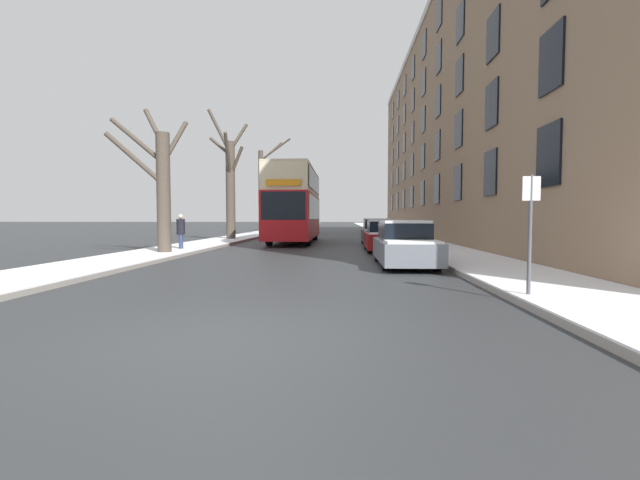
# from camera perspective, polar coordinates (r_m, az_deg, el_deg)

# --- Properties ---
(ground_plane) EXTENTS (320.00, 320.00, 0.00)m
(ground_plane) POSITION_cam_1_polar(r_m,az_deg,el_deg) (5.90, -13.26, -12.49)
(ground_plane) COLOR #303335
(sidewalk_left) EXTENTS (2.83, 130.00, 0.16)m
(sidewalk_left) POSITION_cam_1_polar(r_m,az_deg,el_deg) (58.99, -4.55, 1.51)
(sidewalk_left) COLOR gray
(sidewalk_left) RESTS_ON ground
(sidewalk_right) EXTENTS (2.83, 130.00, 0.16)m
(sidewalk_right) POSITION_cam_1_polar(r_m,az_deg,el_deg) (58.65, 7.45, 1.49)
(sidewalk_right) COLOR gray
(sidewalk_right) RESTS_ON ground
(terrace_facade_right) EXTENTS (9.10, 49.69, 16.85)m
(terrace_facade_right) POSITION_cam_1_polar(r_m,az_deg,el_deg) (34.51, 21.25, 14.23)
(terrace_facade_right) COLOR #8C7056
(terrace_facade_right) RESTS_ON ground
(bare_tree_left_0) EXTENTS (3.65, 2.03, 6.09)m
(bare_tree_left_0) POSITION_cam_1_polar(r_m,az_deg,el_deg) (18.92, -20.52, 6.94)
(bare_tree_left_0) COLOR #4C4238
(bare_tree_left_0) RESTS_ON ground
(bare_tree_left_1) EXTENTS (3.00, 3.22, 8.83)m
(bare_tree_left_1) POSITION_cam_1_polar(r_m,az_deg,el_deg) (29.85, -11.92, 7.48)
(bare_tree_left_1) COLOR #4C4238
(bare_tree_left_1) RESTS_ON ground
(bare_tree_left_2) EXTENTS (3.05, 2.26, 8.68)m
(bare_tree_left_2) POSITION_cam_1_polar(r_m,az_deg,el_deg) (39.56, -7.72, 6.77)
(bare_tree_left_2) COLOR #4C4238
(bare_tree_left_2) RESTS_ON ground
(bare_tree_left_3) EXTENTS (2.24, 3.32, 7.56)m
(bare_tree_left_3) POSITION_cam_1_polar(r_m,az_deg,el_deg) (49.42, -5.49, 5.27)
(bare_tree_left_3) COLOR #4C4238
(bare_tree_left_3) RESTS_ON ground
(double_decker_bus) EXTENTS (2.58, 10.76, 4.60)m
(double_decker_bus) POSITION_cam_1_polar(r_m,az_deg,el_deg) (27.35, -3.38, 5.12)
(double_decker_bus) COLOR red
(double_decker_bus) RESTS_ON ground
(parked_car_0) EXTENTS (1.74, 4.56, 1.48)m
(parked_car_0) POSITION_cam_1_polar(r_m,az_deg,el_deg) (14.27, 11.19, -0.64)
(parked_car_0) COLOR slate
(parked_car_0) RESTS_ON ground
(parked_car_1) EXTENTS (1.89, 4.06, 1.47)m
(parked_car_1) POSITION_cam_1_polar(r_m,az_deg,el_deg) (20.25, 8.77, 0.42)
(parked_car_1) COLOR maroon
(parked_car_1) RESTS_ON ground
(parked_car_2) EXTENTS (1.71, 4.14, 1.53)m
(parked_car_2) POSITION_cam_1_polar(r_m,az_deg,el_deg) (25.53, 7.58, 1.00)
(parked_car_2) COLOR slate
(parked_car_2) RESTS_ON ground
(oncoming_van) EXTENTS (1.93, 4.85, 2.13)m
(oncoming_van) POSITION_cam_1_polar(r_m,az_deg,el_deg) (42.77, -2.09, 2.42)
(oncoming_van) COLOR #9EA3AD
(oncoming_van) RESTS_ON ground
(pedestrian_left_sidewalk) EXTENTS (0.38, 0.38, 1.74)m
(pedestrian_left_sidewalk) POSITION_cam_1_polar(r_m,az_deg,el_deg) (20.62, -18.06, 1.12)
(pedestrian_left_sidewalk) COLOR navy
(pedestrian_left_sidewalk) RESTS_ON ground
(street_sign_post) EXTENTS (0.32, 0.07, 2.35)m
(street_sign_post) POSITION_cam_1_polar(r_m,az_deg,el_deg) (8.70, 26.20, 1.29)
(street_sign_post) COLOR #4C4F54
(street_sign_post) RESTS_ON ground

